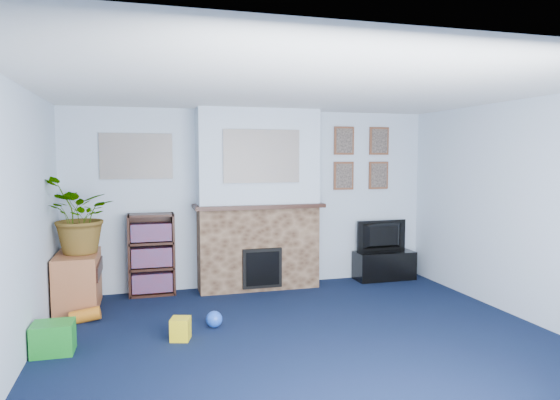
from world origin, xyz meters
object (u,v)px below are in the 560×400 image
object	(u,v)px
tv_stand	(384,264)
sideboard	(78,279)
television	(384,236)
bookshelf	(152,256)

from	to	relation	value
tv_stand	sideboard	size ratio (longest dim) A/B	1.03
television	tv_stand	bearing A→B (deg)	88.23
tv_stand	television	world-z (taller)	television
tv_stand	bookshelf	xyz separation A→B (m)	(-3.26, 0.08, 0.28)
television	sideboard	size ratio (longest dim) A/B	0.92
tv_stand	sideboard	bearing A→B (deg)	-176.10
television	sideboard	world-z (taller)	television
sideboard	bookshelf	bearing A→B (deg)	22.80
sideboard	television	bearing A→B (deg)	4.18
television	bookshelf	distance (m)	3.26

